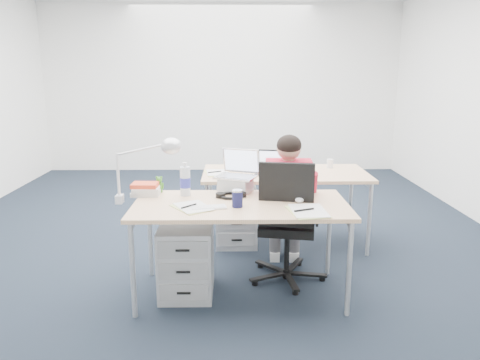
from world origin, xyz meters
name	(u,v)px	position (x,y,z in m)	size (l,w,h in m)	color
floor	(215,238)	(0.00, 0.00, 0.00)	(7.00, 7.00, 0.00)	black
room	(213,69)	(0.00, 0.00, 1.71)	(6.02, 7.02, 2.80)	white
desk_near	(241,209)	(0.24, -1.23, 0.68)	(1.60, 0.80, 0.73)	#DCAC7F
desk_far	(285,177)	(0.70, -0.13, 0.68)	(1.60, 0.80, 0.73)	#DCAC7F
office_chair	(287,247)	(0.63, -0.99, 0.29)	(0.76, 0.76, 1.02)	black
seated_person	(287,204)	(0.64, -0.82, 0.61)	(0.38, 0.66, 1.20)	#B31930
drawer_pedestal_near	(187,259)	(-0.17, -1.20, 0.28)	(0.40, 0.50, 0.55)	#ACAEB1
drawer_pedestal_far	(236,216)	(0.22, -0.11, 0.28)	(0.40, 0.50, 0.55)	#ACAEB1
silver_laptop	(236,172)	(0.21, -0.88, 0.90)	(0.32, 0.25, 0.34)	silver
wireless_keyboard	(208,207)	(0.01, -1.36, 0.74)	(0.26, 0.11, 0.01)	white
computer_mouse	(299,200)	(0.69, -1.21, 0.75)	(0.07, 0.10, 0.04)	white
headphones	(231,195)	(0.17, -1.06, 0.75)	(0.24, 0.19, 0.04)	black
can_koozie	(237,198)	(0.22, -1.32, 0.79)	(0.08, 0.08, 0.13)	#151743
water_bottle	(185,179)	(-0.19, -0.99, 0.86)	(0.08, 0.08, 0.26)	silver
bear_figurine	(159,184)	(-0.41, -0.89, 0.80)	(0.07, 0.05, 0.14)	#236F1D
book_stack	(146,189)	(-0.51, -0.98, 0.78)	(0.22, 0.16, 0.10)	silver
cordless_phone	(187,186)	(-0.18, -0.95, 0.80)	(0.03, 0.02, 0.13)	black
papers_left	(192,207)	(-0.11, -1.35, 0.73)	(0.21, 0.30, 0.01)	#D9E283
papers_right	(307,211)	(0.71, -1.47, 0.74)	(0.23, 0.34, 0.01)	#D9E283
sunglasses	(305,200)	(0.74, -1.19, 0.74)	(0.09, 0.04, 0.02)	black
desk_lamp	(139,169)	(-0.51, -1.21, 0.99)	(0.45, 0.16, 0.51)	silver
dark_laptop	(273,162)	(0.57, -0.23, 0.85)	(0.32, 0.32, 0.24)	black
far_cup	(330,163)	(1.18, 0.08, 0.77)	(0.06, 0.06, 0.09)	white
far_papers	(217,173)	(0.03, -0.18, 0.73)	(0.20, 0.29, 0.01)	white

